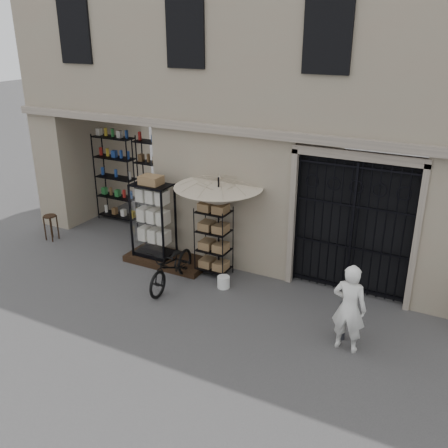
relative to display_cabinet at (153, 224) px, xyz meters
The scene contains 14 objects.
ground 3.27m from the display_cabinet, 28.92° to the right, with size 80.00×80.00×0.00m, color black.
main_building 5.13m from the display_cabinet, 42.21° to the left, with size 14.00×4.00×9.00m, color gray.
shop_recess 2.25m from the display_cabinet, 143.84° to the left, with size 3.00×1.70×3.00m, color black.
shop_shelving 2.56m from the display_cabinet, 135.37° to the left, with size 2.70×0.50×2.50m, color black.
iron_gate 4.59m from the display_cabinet, ahead, with size 2.50×0.21×3.00m.
step_platform 0.94m from the display_cabinet, ahead, with size 2.00×0.90×0.15m, color black.
display_cabinet is the anchor object (origin of this frame).
wire_rack 1.61m from the display_cabinet, ahead, with size 0.84×0.72×1.62m.
market_umbrella 1.98m from the display_cabinet, ahead, with size 1.79×1.83×2.75m.
white_bucket 2.28m from the display_cabinet, 11.22° to the right, with size 0.27×0.27×0.26m, color silver.
bicycle 1.65m from the display_cabinet, 38.59° to the right, with size 0.62×0.93×1.78m, color black.
wooden_stool 3.21m from the display_cabinet, behind, with size 0.38×0.38×0.68m.
steel_bollard 5.02m from the display_cabinet, 12.78° to the right, with size 0.14×0.14×0.74m, color #42444D.
shopkeeper 5.27m from the display_cabinet, 15.14° to the right, with size 0.59×1.63×0.39m, color silver.
Camera 1 is at (3.78, -7.35, 5.31)m, focal length 40.00 mm.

